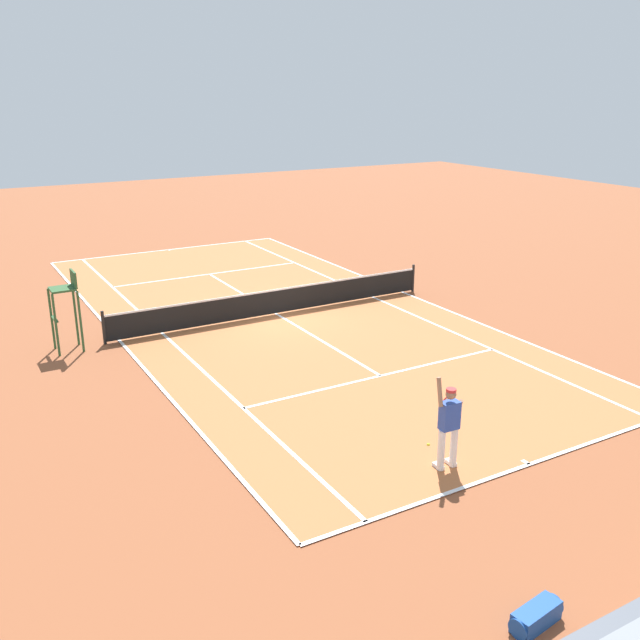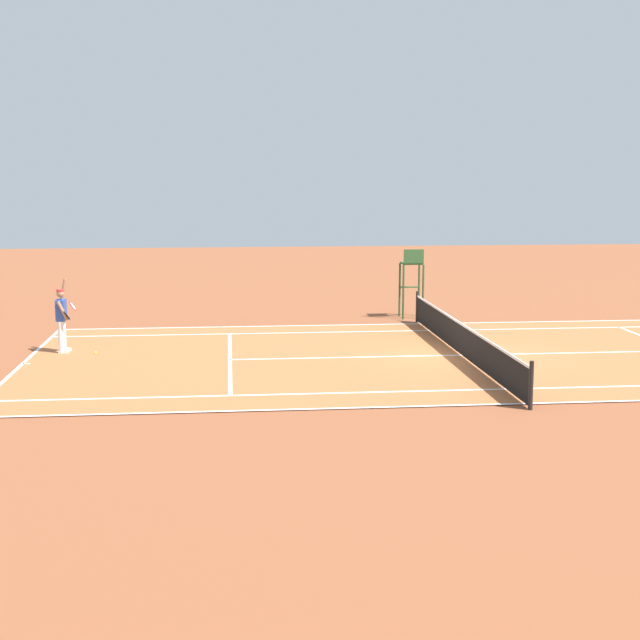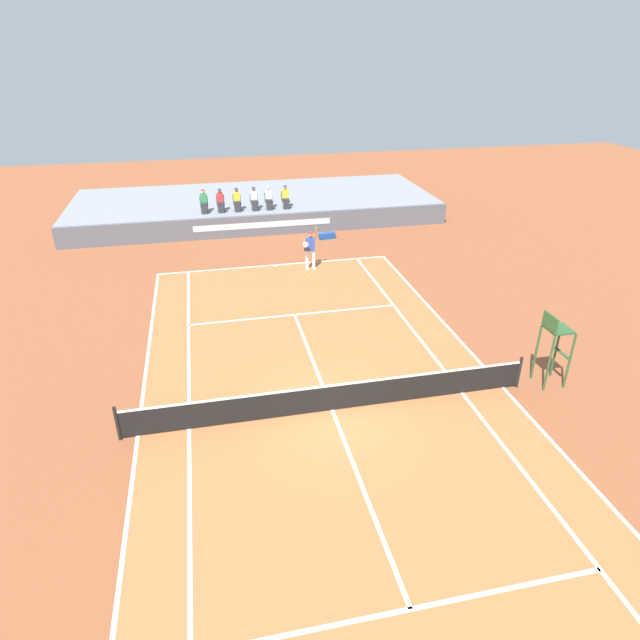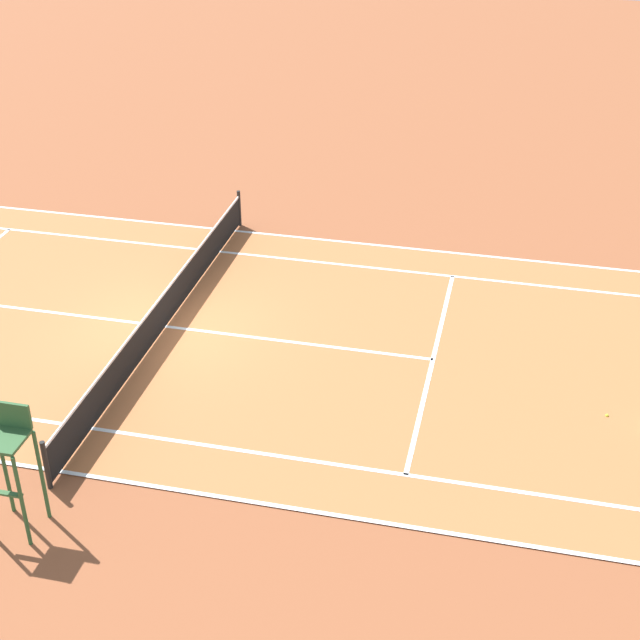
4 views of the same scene
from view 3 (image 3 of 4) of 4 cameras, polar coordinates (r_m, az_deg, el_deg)
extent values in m
plane|color=brown|center=(16.13, 1.31, -9.55)|extent=(80.00, 80.00, 0.00)
cube|color=#B76638|center=(16.13, 1.31, -9.52)|extent=(10.98, 23.78, 0.02)
cube|color=white|center=(26.45, -4.74, 5.78)|extent=(10.98, 0.10, 0.01)
cube|color=white|center=(15.99, -18.61, -11.51)|extent=(0.10, 23.78, 0.01)
cube|color=white|center=(18.00, 18.68, -6.76)|extent=(0.10, 23.78, 0.01)
cube|color=white|center=(15.85, -13.59, -11.12)|extent=(0.10, 23.78, 0.01)
cube|color=white|center=(17.38, 14.71, -7.45)|extent=(0.10, 23.78, 0.01)
cube|color=white|center=(21.48, -2.67, 0.55)|extent=(8.22, 0.10, 0.01)
cube|color=white|center=(11.84, 9.49, -27.77)|extent=(8.22, 0.10, 0.01)
cube|color=white|center=(16.12, 1.31, -9.48)|extent=(0.10, 12.80, 0.01)
cube|color=white|center=(26.35, -4.71, 5.70)|extent=(0.10, 0.20, 0.01)
cylinder|color=black|center=(15.76, -20.52, -10.15)|extent=(0.10, 0.10, 1.07)
cylinder|color=black|center=(17.95, 20.17, -5.18)|extent=(0.10, 0.10, 1.07)
cube|color=black|center=(15.85, 1.33, -8.16)|extent=(11.78, 0.02, 0.84)
cube|color=white|center=(15.61, 1.34, -6.90)|extent=(11.78, 0.03, 0.06)
cube|color=#565B66|center=(30.66, -6.03, 9.87)|extent=(21.65, 0.24, 1.16)
cube|color=silver|center=(30.53, -6.01, 9.91)|extent=(7.58, 0.01, 0.32)
cube|color=gray|center=(34.66, -6.88, 11.86)|extent=(21.65, 8.12, 1.16)
cube|color=#474C56|center=(31.34, -12.08, 11.70)|extent=(0.44, 0.44, 0.06)
cube|color=#474C56|center=(31.47, -12.13, 12.23)|extent=(0.44, 0.06, 0.44)
cylinder|color=#4C4C51|center=(31.25, -11.70, 11.27)|extent=(0.04, 0.04, 0.38)
cylinder|color=#4C4C51|center=(31.25, -12.36, 11.21)|extent=(0.04, 0.04, 0.38)
cube|color=#2D2D33|center=(31.22, -12.09, 11.79)|extent=(0.34, 0.44, 0.16)
cube|color=#2D2D33|center=(31.10, -12.03, 11.22)|extent=(0.30, 0.14, 0.44)
cube|color=#2D8C51|center=(31.30, -12.15, 12.38)|extent=(0.36, 0.22, 0.52)
sphere|color=tan|center=(31.21, -12.21, 13.03)|extent=(0.20, 0.20, 0.20)
cylinder|color=red|center=(31.19, -12.23, 13.19)|extent=(0.19, 0.19, 0.05)
cube|color=#474C56|center=(31.35, -10.39, 11.86)|extent=(0.44, 0.44, 0.06)
cube|color=#474C56|center=(31.48, -10.45, 12.39)|extent=(0.44, 0.06, 0.44)
cylinder|color=#4C4C51|center=(31.27, -10.02, 11.43)|extent=(0.04, 0.04, 0.38)
cylinder|color=#4C4C51|center=(31.26, -10.67, 11.37)|extent=(0.04, 0.04, 0.38)
cube|color=#2D2D33|center=(31.24, -10.39, 11.95)|extent=(0.34, 0.44, 0.16)
cube|color=#2D2D33|center=(31.11, -10.33, 11.38)|extent=(0.30, 0.14, 0.44)
cube|color=red|center=(31.32, -10.46, 12.54)|extent=(0.36, 0.22, 0.52)
sphere|color=brown|center=(31.23, -10.51, 13.19)|extent=(0.20, 0.20, 0.20)
cylinder|color=#2D4CA8|center=(31.21, -10.53, 13.35)|extent=(0.19, 0.19, 0.05)
cube|color=#474C56|center=(31.39, -8.69, 12.01)|extent=(0.44, 0.44, 0.06)
cube|color=#474C56|center=(31.52, -8.76, 12.54)|extent=(0.44, 0.06, 0.44)
cylinder|color=#4C4C51|center=(31.32, -8.32, 11.58)|extent=(0.04, 0.04, 0.38)
cylinder|color=#4C4C51|center=(31.30, -8.97, 11.52)|extent=(0.04, 0.04, 0.38)
cube|color=#2D2D33|center=(31.28, -8.69, 12.10)|extent=(0.34, 0.44, 0.16)
cube|color=#2D2D33|center=(31.15, -8.63, 11.53)|extent=(0.30, 0.14, 0.44)
cube|color=yellow|center=(31.36, -8.75, 12.69)|extent=(0.36, 0.22, 0.52)
sphere|color=brown|center=(31.27, -8.80, 13.34)|extent=(0.20, 0.20, 0.20)
cylinder|color=#2D4CA8|center=(31.25, -8.81, 13.50)|extent=(0.19, 0.19, 0.05)
cube|color=#474C56|center=(31.46, -6.91, 12.15)|extent=(0.44, 0.44, 0.06)
cube|color=#474C56|center=(31.59, -6.97, 12.68)|extent=(0.44, 0.06, 0.44)
cylinder|color=#4C4C51|center=(31.39, -6.53, 11.72)|extent=(0.04, 0.04, 0.38)
cylinder|color=#4C4C51|center=(31.36, -7.18, 11.67)|extent=(0.04, 0.04, 0.38)
cube|color=#2D2D33|center=(31.35, -6.90, 12.25)|extent=(0.34, 0.44, 0.16)
cube|color=#2D2D33|center=(31.23, -6.83, 11.68)|extent=(0.30, 0.14, 0.44)
cube|color=white|center=(31.43, -6.96, 12.83)|extent=(0.36, 0.22, 0.52)
sphere|color=brown|center=(31.34, -7.00, 13.49)|extent=(0.20, 0.20, 0.20)
cylinder|color=#2D4CA8|center=(31.32, -7.01, 13.65)|extent=(0.19, 0.19, 0.05)
cube|color=#474C56|center=(31.55, -5.38, 12.27)|extent=(0.44, 0.44, 0.06)
cube|color=#474C56|center=(31.68, -5.45, 12.80)|extent=(0.44, 0.06, 0.44)
cylinder|color=#4C4C51|center=(31.48, -5.01, 11.84)|extent=(0.04, 0.04, 0.38)
cylinder|color=#4C4C51|center=(31.44, -5.65, 11.79)|extent=(0.04, 0.04, 0.38)
cube|color=#2D2D33|center=(31.43, -5.37, 12.37)|extent=(0.34, 0.44, 0.16)
cube|color=#2D2D33|center=(31.31, -5.30, 11.80)|extent=(0.30, 0.14, 0.44)
cube|color=white|center=(31.51, -5.43, 12.95)|extent=(0.36, 0.22, 0.52)
sphere|color=tan|center=(31.43, -5.46, 13.60)|extent=(0.20, 0.20, 0.20)
cylinder|color=white|center=(31.41, -5.47, 13.76)|extent=(0.19, 0.19, 0.05)
cube|color=#474C56|center=(31.67, -3.64, 12.39)|extent=(0.44, 0.44, 0.06)
cube|color=#474C56|center=(31.80, -3.71, 12.92)|extent=(0.44, 0.06, 0.44)
cylinder|color=#4C4C51|center=(31.61, -3.26, 11.96)|extent=(0.04, 0.04, 0.38)
cylinder|color=#4C4C51|center=(31.56, -3.91, 11.92)|extent=(0.04, 0.04, 0.38)
cube|color=#2D2D33|center=(31.56, -3.62, 12.49)|extent=(0.34, 0.44, 0.16)
cube|color=#2D2D33|center=(31.44, -3.54, 11.92)|extent=(0.30, 0.14, 0.44)
cube|color=yellow|center=(31.64, -3.68, 13.07)|extent=(0.36, 0.22, 0.52)
sphere|color=#A37556|center=(31.55, -3.70, 13.72)|extent=(0.20, 0.20, 0.20)
cylinder|color=#2D4CA8|center=(31.53, -3.70, 13.88)|extent=(0.19, 0.19, 0.05)
cylinder|color=white|center=(25.83, -0.66, 6.38)|extent=(0.15, 0.15, 0.92)
cylinder|color=white|center=(25.79, -1.36, 6.34)|extent=(0.15, 0.15, 0.92)
cube|color=white|center=(25.93, -0.63, 5.49)|extent=(0.13, 0.29, 0.10)
cube|color=white|center=(25.88, -1.33, 5.44)|extent=(0.13, 0.29, 0.10)
cube|color=#2D4CA8|center=(25.55, -1.02, 7.95)|extent=(0.41, 0.26, 0.60)
sphere|color=#A37556|center=(25.40, -1.03, 8.95)|extent=(0.22, 0.22, 0.22)
cylinder|color=red|center=(25.37, -1.03, 9.15)|extent=(0.21, 0.21, 0.06)
cylinder|color=#A37556|center=(25.38, -0.44, 9.16)|extent=(0.10, 0.22, 0.61)
cylinder|color=#A37556|center=(25.41, -1.57, 7.89)|extent=(0.10, 0.33, 0.56)
cylinder|color=black|center=(25.34, -1.62, 7.52)|extent=(0.04, 0.19, 0.25)
torus|color=red|center=(25.09, -1.55, 7.94)|extent=(0.31, 0.21, 0.26)
cylinder|color=silver|center=(25.09, -1.55, 7.94)|extent=(0.28, 0.17, 0.22)
sphere|color=#D1E533|center=(25.06, -1.19, 4.65)|extent=(0.07, 0.07, 0.07)
cylinder|color=#2D562D|center=(18.75, 23.54, -2.92)|extent=(0.07, 0.07, 1.90)
cylinder|color=#2D562D|center=(18.28, 24.73, -3.98)|extent=(0.07, 0.07, 1.90)
cylinder|color=#2D562D|center=(18.37, 21.74, -3.20)|extent=(0.07, 0.07, 1.90)
cylinder|color=#2D562D|center=(17.88, 22.91, -4.29)|extent=(0.07, 0.07, 1.90)
cube|color=#2D562D|center=(17.87, 23.80, -0.88)|extent=(0.70, 0.70, 0.06)
cube|color=#2D562D|center=(17.56, 23.03, -0.23)|extent=(0.06, 0.70, 0.48)
cube|color=#2D562D|center=(18.45, 24.09, -3.20)|extent=(0.10, 0.70, 0.04)
cube|color=#194799|center=(30.09, 0.75, 8.84)|extent=(0.88, 0.43, 0.32)
cylinder|color=#194799|center=(29.95, -0.01, 8.75)|extent=(0.10, 0.33, 0.32)
cylinder|color=#194799|center=(30.23, 1.50, 8.92)|extent=(0.10, 0.33, 0.32)
camera|label=1|loc=(36.08, 10.33, 23.45)|focal=39.10mm
camera|label=2|loc=(28.85, -59.61, 4.39)|focal=51.16mm
camera|label=4|loc=(29.43, 37.78, 26.11)|focal=52.85mm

